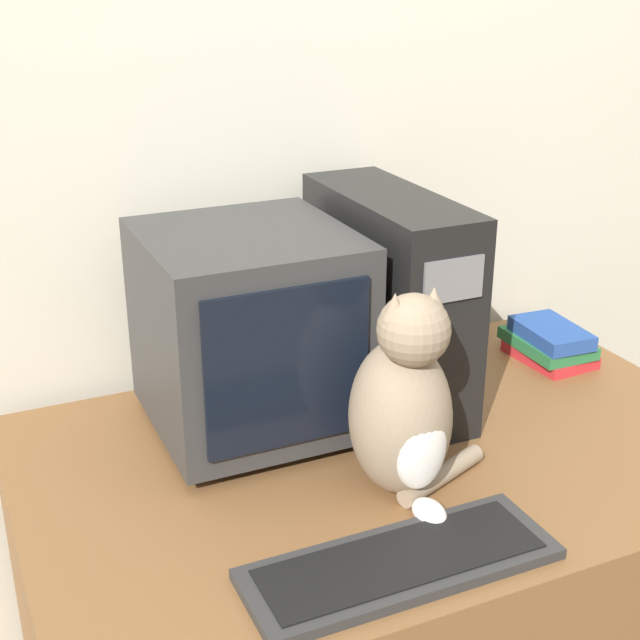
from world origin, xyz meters
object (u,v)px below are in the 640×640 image
at_px(computer_tower, 388,300).
at_px(pen, 307,566).
at_px(cat, 404,408).
at_px(book_stack, 549,343).
at_px(crt_monitor, 249,331).
at_px(keyboard, 400,563).

relative_size(computer_tower, pen, 3.65).
distance_m(cat, book_stack, 0.68).
xyz_separation_m(crt_monitor, computer_tower, (0.31, 0.01, 0.01)).
distance_m(computer_tower, pen, 0.64).
xyz_separation_m(keyboard, pen, (-0.13, 0.06, -0.01)).
distance_m(cat, pen, 0.31).
bearing_deg(pen, book_stack, 29.74).
relative_size(crt_monitor, pen, 3.08).
relative_size(book_stack, pen, 1.64).
height_order(crt_monitor, computer_tower, computer_tower).
height_order(crt_monitor, cat, crt_monitor).
xyz_separation_m(crt_monitor, pen, (-0.08, -0.45, -0.20)).
distance_m(crt_monitor, cat, 0.36).
distance_m(crt_monitor, computer_tower, 0.31).
bearing_deg(cat, pen, -150.50).
bearing_deg(pen, keyboard, -24.85).
bearing_deg(pen, cat, 28.46).
bearing_deg(book_stack, computer_tower, -179.52).
bearing_deg(book_stack, keyboard, -142.48).
bearing_deg(crt_monitor, book_stack, 1.14).
bearing_deg(computer_tower, cat, -113.66).
bearing_deg(cat, computer_tower, 67.38).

